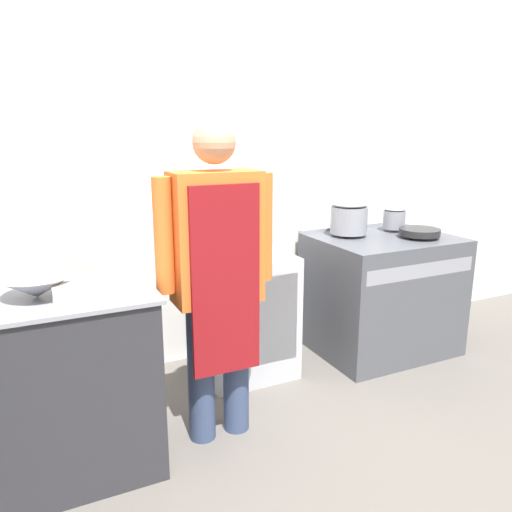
{
  "coord_description": "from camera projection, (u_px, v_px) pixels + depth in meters",
  "views": [
    {
      "loc": [
        -1.18,
        -1.59,
        1.61
      ],
      "look_at": [
        0.01,
        0.9,
        0.91
      ],
      "focal_mm": 35.0,
      "sensor_mm": 36.0,
      "label": 1
    }
  ],
  "objects": [
    {
      "name": "mixing_bowl",
      "position": [
        36.0,
        287.0,
        2.18
      ],
      "size": [
        0.32,
        0.32,
        0.1
      ],
      "color": "gray",
      "rests_on": "prep_counter"
    },
    {
      "name": "prep_counter",
      "position": [
        45.0,
        388.0,
        2.31
      ],
      "size": [
        1.02,
        0.61,
        0.9
      ],
      "color": "#2D2D33",
      "rests_on": "ground_plane"
    },
    {
      "name": "stove",
      "position": [
        381.0,
        293.0,
        3.71
      ],
      "size": [
        0.99,
        0.79,
        0.88
      ],
      "color": "#4C4F56",
      "rests_on": "ground_plane"
    },
    {
      "name": "plastic_tub",
      "position": [
        71.0,
        294.0,
        2.12
      ],
      "size": [
        0.15,
        0.15,
        0.07
      ],
      "color": "silver",
      "rests_on": "prep_counter"
    },
    {
      "name": "fridge_unit",
      "position": [
        242.0,
        313.0,
        3.37
      ],
      "size": [
        0.59,
        0.61,
        0.83
      ],
      "color": "silver",
      "rests_on": "ground_plane"
    },
    {
      "name": "saute_pan",
      "position": [
        420.0,
        232.0,
        3.56
      ],
      "size": [
        0.29,
        0.29,
        0.05
      ],
      "color": "#262628",
      "rests_on": "stove"
    },
    {
      "name": "stock_pot",
      "position": [
        349.0,
        217.0,
        3.6
      ],
      "size": [
        0.26,
        0.26,
        0.24
      ],
      "color": "gray",
      "rests_on": "stove"
    },
    {
      "name": "sauce_pot",
      "position": [
        394.0,
        218.0,
        3.78
      ],
      "size": [
        0.16,
        0.16,
        0.16
      ],
      "color": "gray",
      "rests_on": "stove"
    },
    {
      "name": "wall_back",
      "position": [
        207.0,
        170.0,
        3.4
      ],
      "size": [
        8.0,
        0.05,
        2.7
      ],
      "color": "white",
      "rests_on": "ground_plane"
    },
    {
      "name": "ground_plane",
      "position": [
        339.0,
        493.0,
        2.28
      ],
      "size": [
        14.0,
        14.0,
        0.0
      ],
      "primitive_type": "plane",
      "color": "#5B5651"
    },
    {
      "name": "person_cook",
      "position": [
        217.0,
        268.0,
        2.51
      ],
      "size": [
        0.62,
        0.24,
        1.66
      ],
      "color": "#38476B",
      "rests_on": "ground_plane"
    }
  ]
}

